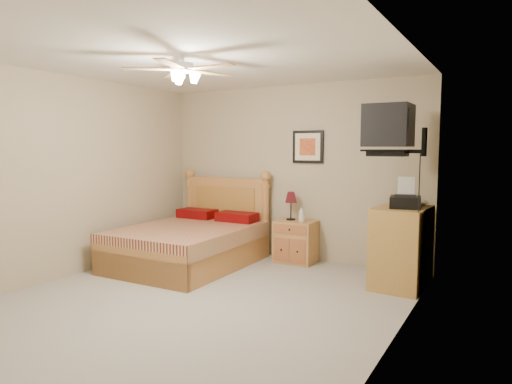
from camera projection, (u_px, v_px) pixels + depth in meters
floor at (199, 301)px, 4.79m from camera, size 4.50×4.50×0.00m
ceiling at (195, 58)px, 4.54m from camera, size 4.00×4.50×0.04m
wall_back at (291, 172)px, 6.61m from camera, size 4.00×0.04×2.50m
wall_left at (67, 177)px, 5.65m from camera, size 0.04×4.50×2.50m
wall_right at (396, 192)px, 3.68m from camera, size 0.04×4.50×2.50m
bed at (187, 219)px, 6.20m from camera, size 1.53×1.99×1.27m
nightstand at (296, 242)px, 6.40m from camera, size 0.55×0.42×0.59m
table_lamp at (291, 206)px, 6.44m from camera, size 0.26×0.26×0.40m
lotion_bottle at (302, 214)px, 6.28m from camera, size 0.09×0.09×0.22m
framed_picture at (308, 147)px, 6.43m from camera, size 0.46×0.04×0.46m
dresser at (402, 247)px, 5.27m from camera, size 0.59×0.82×0.93m
fax_machine at (406, 193)px, 5.11m from camera, size 0.38×0.40×0.35m
magazine_lower at (408, 204)px, 5.44m from camera, size 0.23×0.28×0.02m
magazine_upper at (410, 202)px, 5.42m from camera, size 0.27×0.32×0.02m
wall_tv at (402, 129)px, 4.91m from camera, size 0.56×0.46×0.58m
ceiling_fan at (183, 69)px, 4.39m from camera, size 1.14×1.14×0.28m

